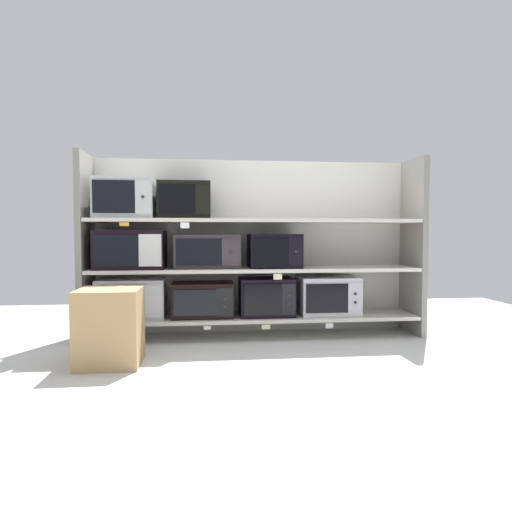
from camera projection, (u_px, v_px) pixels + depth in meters
The scene contains 23 objects.
ground at pixel (273, 372), 2.94m from camera, with size 6.78×6.00×0.02m, color silver.
back_panel at pixel (253, 246), 4.15m from camera, with size 2.98×0.04×1.56m, color beige.
upright_left at pixel (86, 248), 3.74m from camera, with size 0.05×0.46×1.56m, color gray.
upright_right at pixel (413, 247), 4.05m from camera, with size 0.05×0.46×1.56m, color gray.
shelf_0 at pixel (256, 317), 3.93m from camera, with size 2.78×0.46×0.03m, color beige.
microwave_0 at pixel (132, 299), 3.80m from camera, with size 0.56×0.33×0.33m.
microwave_1 at pixel (203, 300), 3.87m from camera, with size 0.52×0.36×0.29m.
microwave_2 at pixel (266, 297), 3.93m from camera, with size 0.46×0.36×0.33m.
microwave_3 at pixel (328, 295), 3.99m from camera, with size 0.51×0.38×0.33m.
price_tag_0 at pixel (207, 328), 3.65m from camera, with size 0.06×0.00×0.03m, color white.
price_tag_1 at pixel (266, 327), 3.70m from camera, with size 0.07×0.00×0.04m, color beige.
price_tag_2 at pixel (329, 326), 3.76m from camera, with size 0.06×0.00×0.04m, color white.
shelf_1 at pixel (256, 269), 3.91m from camera, with size 2.78×0.46×0.03m, color beige.
microwave_4 at pixel (131, 249), 3.78m from camera, with size 0.56×0.42×0.32m.
microwave_5 at pixel (207, 251), 3.85m from camera, with size 0.55×0.34×0.28m.
microwave_6 at pixel (274, 251), 3.91m from camera, with size 0.44×0.41×0.29m.
price_tag_3 at pixel (278, 277), 3.69m from camera, with size 0.07×0.00×0.05m, color beige.
shelf_2 at pixel (256, 221), 3.89m from camera, with size 2.78×0.46×0.03m, color beige.
microwave_7 at pixel (126, 199), 3.75m from camera, with size 0.48×0.41×0.33m.
microwave_8 at pixel (185, 201), 3.81m from camera, with size 0.43×0.38×0.31m.
price_tag_4 at pixel (124, 224), 3.54m from camera, with size 0.07×0.00×0.03m, color orange.
price_tag_5 at pixel (185, 225), 3.59m from camera, with size 0.07×0.00×0.05m, color white.
shipping_carton at pixel (110, 327), 3.08m from camera, with size 0.41×0.41×0.52m, color tan.
Camera 1 is at (-0.43, -3.87, 0.89)m, focal length 31.74 mm.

